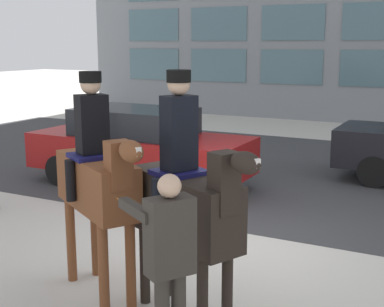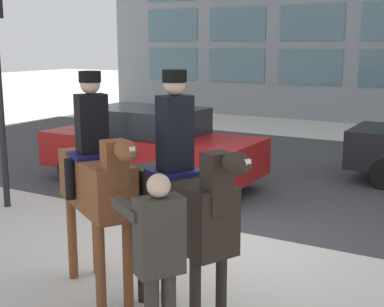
% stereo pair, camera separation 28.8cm
% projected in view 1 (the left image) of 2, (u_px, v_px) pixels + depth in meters
% --- Properties ---
extents(ground_plane, '(80.00, 80.00, 0.00)m').
position_uv_depth(ground_plane, '(223.00, 242.00, 7.68)').
color(ground_plane, beige).
extents(road_surface, '(23.64, 8.50, 0.01)m').
position_uv_depth(road_surface, '(310.00, 173.00, 11.82)').
color(road_surface, '#38383A').
rests_on(road_surface, ground_plane).
extents(mounted_horse_lead, '(1.69, 1.19, 2.52)m').
position_uv_depth(mounted_horse_lead, '(98.00, 179.00, 5.83)').
color(mounted_horse_lead, brown).
rests_on(mounted_horse_lead, ground_plane).
extents(mounted_horse_companion, '(1.73, 1.05, 2.56)m').
position_uv_depth(mounted_horse_companion, '(185.00, 200.00, 5.32)').
color(mounted_horse_companion, black).
rests_on(mounted_horse_companion, ground_plane).
extents(pedestrian_bystander, '(0.91, 0.47, 1.76)m').
position_uv_depth(pedestrian_bystander, '(168.00, 257.00, 4.49)').
color(pedestrian_bystander, '#332D28').
rests_on(pedestrian_bystander, ground_plane).
extents(street_car_near_lane, '(4.46, 1.81, 1.55)m').
position_uv_depth(street_car_near_lane, '(139.00, 146.00, 10.71)').
color(street_car_near_lane, maroon).
rests_on(street_car_near_lane, ground_plane).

